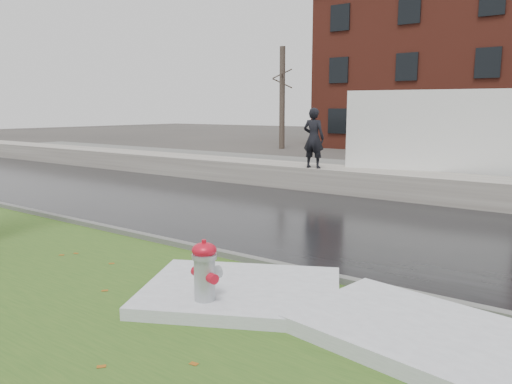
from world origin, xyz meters
The scene contains 13 objects.
ground centered at (0.00, 0.00, 0.00)m, with size 120.00×120.00×0.00m, color #47423D.
verge centered at (0.00, -1.25, 0.02)m, with size 60.00×4.50×0.04m, color #2F521B.
road centered at (0.00, 4.50, 0.01)m, with size 60.00×7.00×0.03m, color black.
parking_lot centered at (0.00, 13.00, 0.01)m, with size 60.00×9.00×0.03m, color slate.
curb centered at (0.00, 1.00, 0.07)m, with size 60.00×0.15×0.14m, color slate.
snowbank centered at (0.00, 8.70, 0.38)m, with size 60.00×1.60×0.75m, color #B3B0A4.
bg_tree_left centered at (-12.00, 22.00, 3.33)m, with size 1.40×1.62×6.50m.
bg_tree_center centered at (-6.00, 26.00, 3.33)m, with size 1.40×1.62×6.50m.
fire_hydrant centered at (1.93, -0.97, 0.54)m, with size 0.46×0.42×0.93m.
box_truck centered at (2.09, 10.76, 1.65)m, with size 9.46×3.85×3.13m.
worker centered at (-1.72, 8.10, 1.68)m, with size 0.68×0.44×1.85m, color black.
snow_patch_near centered at (2.00, -0.31, 0.12)m, with size 2.60×2.00×0.16m, color silver.
snow_patch_side centered at (4.48, -0.18, 0.13)m, with size 2.80×1.80×0.18m, color silver.
Camera 1 is at (5.95, -5.38, 2.55)m, focal length 35.00 mm.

